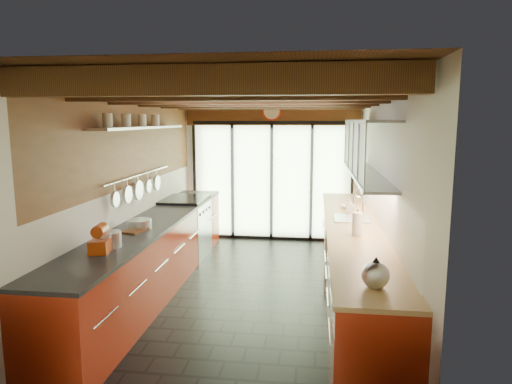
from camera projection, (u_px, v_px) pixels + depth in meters
ground at (251, 293)px, 5.87m from camera, size 5.50×5.50×0.00m
room_shell at (251, 165)px, 5.61m from camera, size 5.50×5.50×5.50m
ceiling_beams at (255, 99)px, 5.85m from camera, size 3.14×5.06×4.90m
glass_door at (272, 150)px, 8.24m from camera, size 2.95×0.10×2.90m
left_counter at (154, 254)px, 5.96m from camera, size 0.68×5.00×0.92m
range_stove at (186, 228)px, 7.38m from camera, size 0.66×0.90×0.97m
right_counter at (353, 262)px, 5.63m from camera, size 0.68×5.00×0.92m
sink_assembly at (353, 216)px, 5.94m from camera, size 0.45×0.52×0.43m
upper_cabinets_right at (367, 148)px, 5.69m from camera, size 0.34×3.00×3.00m
left_wall_fixtures at (141, 147)px, 5.94m from camera, size 0.28×2.60×0.96m
stand_mixer at (102, 240)px, 4.47m from camera, size 0.22×0.33×0.28m
pot_large at (109, 240)px, 4.62m from camera, size 0.30×0.30×0.16m
pot_small at (140, 224)px, 5.42m from camera, size 0.38×0.38×0.11m
cutting_board at (135, 230)px, 5.27m from camera, size 0.28×0.34×0.03m
kettle at (376, 273)px, 3.51m from camera, size 0.22×0.27×0.25m
paper_towel at (357, 224)px, 5.09m from camera, size 0.13×0.13×0.31m
soap_bottle at (349, 206)px, 6.33m from camera, size 0.09×0.09×0.20m
bowl at (348, 207)px, 6.65m from camera, size 0.21×0.21×0.05m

